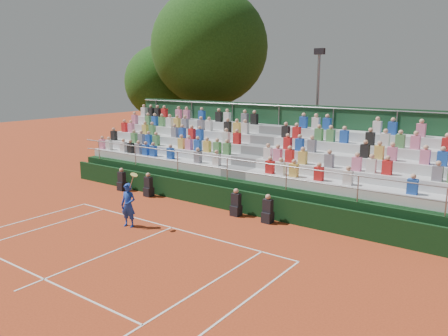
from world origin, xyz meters
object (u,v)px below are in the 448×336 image
Objects in this scene: tree_east at (209,48)px; floodlight_mast at (317,102)px; tennis_player at (128,205)px; tree_west at (162,82)px.

floodlight_mast is at bearing -5.87° from tree_east.
tree_east is 1.61× the size of floodlight_mast.
floodlight_mast reaches higher than tennis_player.
tennis_player is 18.73m from tree_west.
floodlight_mast is (13.48, -0.95, -0.99)m from tree_west.
floodlight_mast is at bearing -4.02° from tree_west.
tennis_player is 17.01m from tree_east.
tree_east reaches higher than tennis_player.
tree_east is 9.39m from floodlight_mast.
floodlight_mast is (8.69, -0.89, -3.44)m from tree_east.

